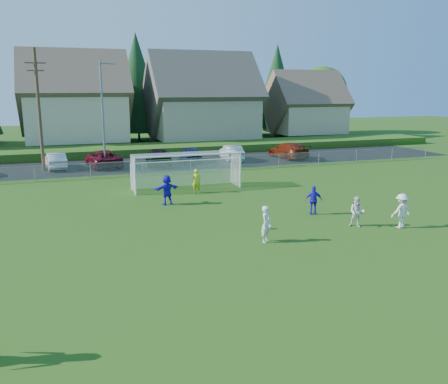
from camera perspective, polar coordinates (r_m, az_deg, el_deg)
The scene contains 22 objects.
ground at distance 18.64m, azimuth 8.24°, elevation -9.25°, with size 160.00×160.00×0.00m, color #193D0C.
asphalt_lot at distance 44.11m, azimuth -8.40°, elevation 3.39°, with size 60.00×60.00×0.00m, color black.
grass_embankment at distance 51.37m, azimuth -10.02°, elevation 5.05°, with size 70.00×6.00×0.80m, color #1E420F.
soccer_ball at distance 23.62m, azimuth 5.49°, elevation -4.19°, with size 0.22×0.22×0.22m, color white.
player_white_a at distance 21.47m, azimuth 5.09°, elevation -3.86°, with size 0.61×0.40×1.67m, color silver.
player_white_b at distance 24.64m, azimuth 15.70°, elevation -2.32°, with size 0.75×0.58×1.54m, color silver.
player_white_c at distance 25.15m, azimuth 20.57°, elevation -2.13°, with size 1.12×0.64×1.73m, color silver.
player_blue_a at distance 26.48m, azimuth 10.74°, elevation -0.98°, with size 0.94×0.39×1.61m, color #2014C2.
player_blue_b at distance 28.44m, azimuth -6.88°, elevation 0.27°, with size 1.66×0.53×1.79m, color #2014C2.
goalkeeper at distance 31.46m, azimuth -3.35°, elevation 1.34°, with size 0.58×0.38×1.60m, color #BECC18.
car_b at distance 43.30m, azimuth -19.57°, elevation 3.56°, with size 1.48×4.23×1.39m, color silver.
car_c at distance 43.20m, azimuth -14.32°, elevation 3.94°, with size 2.47×5.36×1.49m, color #5F0A19.
car_d at distance 43.07m, azimuth -7.93°, elevation 4.19°, with size 2.10×5.16×1.50m, color black.
car_e at distance 44.93m, azimuth -4.06°, elevation 4.56°, with size 1.67×4.14×1.41m, color #16214E.
car_f at distance 45.62m, azimuth 0.93°, elevation 4.74°, with size 1.54×4.41×1.45m, color #BCBCBC.
car_g at distance 47.48m, azimuth 7.74°, elevation 4.99°, with size 2.17×5.33×1.55m, color maroon.
soccer_goal at distance 32.81m, azimuth -4.65°, elevation 3.25°, with size 7.42×1.90×2.50m.
chainlink_fence at distance 38.69m, azimuth -6.86°, elevation 3.10°, with size 52.06×0.06×1.20m.
streetlight at distance 41.52m, azimuth -14.32°, elevation 9.30°, with size 1.38×0.18×9.00m.
utility_pole at distance 42.36m, azimuth -21.37°, elevation 9.31°, with size 1.60×0.26×10.00m.
houses_row at distance 58.65m, azimuth -9.56°, elevation 12.75°, with size 53.90×11.45×13.27m.
tree_row at distance 64.70m, azimuth -11.36°, elevation 12.27°, with size 65.98×12.36×13.80m.
Camera 1 is at (-8.14, -15.31, 6.85)m, focal length 38.00 mm.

